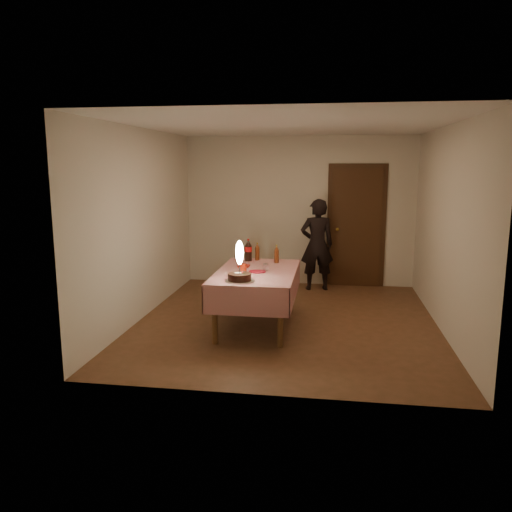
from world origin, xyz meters
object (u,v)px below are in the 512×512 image
object	(u,v)px
red_cup	(243,268)
photographer	(317,244)
dining_table	(257,278)
amber_bottle_left	(257,252)
red_plate	(257,271)
cola_bottle	(248,250)
clear_cup	(266,267)
amber_bottle_right	(277,254)
birthday_cake	(240,271)

from	to	relation	value
red_cup	photographer	world-z (taller)	photographer
dining_table	amber_bottle_left	xyz separation A→B (m)	(-0.10, 0.74, 0.22)
photographer	dining_table	bearing A→B (deg)	-108.81
red_plate	red_cup	size ratio (longest dim) A/B	2.20
cola_bottle	photographer	bearing A→B (deg)	57.03
red_plate	cola_bottle	bearing A→B (deg)	108.36
clear_cup	amber_bottle_right	size ratio (longest dim) A/B	0.35
red_cup	clear_cup	world-z (taller)	red_cup
red_plate	cola_bottle	distance (m)	0.77
dining_table	birthday_cake	distance (m)	0.64
red_cup	photographer	bearing A→B (deg)	67.84
clear_cup	photographer	xyz separation A→B (m)	(0.60, 2.08, -0.01)
birthday_cake	cola_bottle	distance (m)	1.26
red_cup	amber_bottle_left	distance (m)	0.80
dining_table	amber_bottle_right	distance (m)	0.65
red_cup	clear_cup	bearing A→B (deg)	16.96
red_plate	amber_bottle_left	size ratio (longest dim) A/B	0.86
red_plate	photographer	xyz separation A→B (m)	(0.70, 2.16, 0.03)
cola_bottle	amber_bottle_right	xyz separation A→B (m)	(0.42, -0.08, -0.03)
dining_table	cola_bottle	bearing A→B (deg)	108.28
birthday_cake	red_cup	bearing A→B (deg)	95.39
dining_table	amber_bottle_right	xyz separation A→B (m)	(0.20, 0.58, 0.22)
dining_table	amber_bottle_right	bearing A→B (deg)	71.15
red_plate	cola_bottle	size ratio (longest dim) A/B	0.69
birthday_cake	clear_cup	xyz separation A→B (m)	(0.23, 0.62, -0.07)
cola_bottle	amber_bottle_left	xyz separation A→B (m)	(0.12, 0.08, -0.03)
dining_table	red_cup	distance (m)	0.23
dining_table	red_cup	world-z (taller)	red_cup
amber_bottle_right	photographer	world-z (taller)	photographer
birthday_cake	cola_bottle	xyz separation A→B (m)	(-0.10, 1.26, 0.04)
birthday_cake	photographer	xyz separation A→B (m)	(0.83, 2.70, -0.08)
red_plate	clear_cup	bearing A→B (deg)	40.07
amber_bottle_left	photographer	bearing A→B (deg)	59.08
red_plate	red_cup	distance (m)	0.19
birthday_cake	clear_cup	bearing A→B (deg)	69.54
birthday_cake	red_plate	distance (m)	0.56
birthday_cake	amber_bottle_left	size ratio (longest dim) A/B	1.90
dining_table	red_plate	xyz separation A→B (m)	(0.02, -0.06, 0.10)
dining_table	photographer	size ratio (longest dim) A/B	1.11
dining_table	red_cup	size ratio (longest dim) A/B	17.20
amber_bottle_right	birthday_cake	bearing A→B (deg)	-104.90
cola_bottle	amber_bottle_left	distance (m)	0.14
cola_bottle	amber_bottle_right	bearing A→B (deg)	-11.44
cola_bottle	dining_table	bearing A→B (deg)	-71.72
clear_cup	photographer	world-z (taller)	photographer
dining_table	amber_bottle_right	world-z (taller)	amber_bottle_right
birthday_cake	amber_bottle_left	xyz separation A→B (m)	(0.01, 1.33, 0.00)
birthday_cake	red_plate	bearing A→B (deg)	76.05
red_cup	photographer	distance (m)	2.34
birthday_cake	red_plate	xyz separation A→B (m)	(0.13, 0.54, -0.11)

